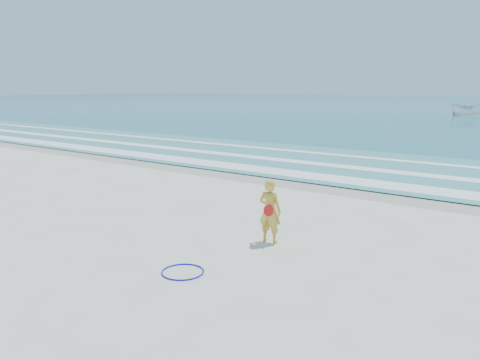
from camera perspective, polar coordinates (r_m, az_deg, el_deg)
The scene contains 9 objects.
ground at distance 10.71m, azimuth -12.52°, elevation -8.70°, with size 400.00×400.00×0.00m, color silver.
wet_sand at distance 17.71m, azimuth 9.90°, elevation -0.67°, with size 400.00×2.40×0.00m, color #B2A893.
shallow at distance 22.22m, azimuth 15.71°, elevation 1.60°, with size 400.00×10.00×0.01m, color #59B7AD.
foam_near at distance 18.85m, azimuth 11.68°, elevation 0.15°, with size 400.00×1.40×0.01m, color white.
foam_mid at distance 21.48m, azimuth 14.94°, elevation 1.34°, with size 400.00×0.90×0.01m, color white.
foam_far at distance 24.55m, azimuth 17.80°, elevation 2.38°, with size 400.00×0.60×0.01m, color white.
hoop at distance 9.50m, azimuth -7.00°, elevation -11.05°, with size 0.85×0.85×0.03m, color #0B10CC.
boat at distance 66.74m, azimuth 26.13°, elevation 7.75°, with size 1.60×4.25×1.64m, color silver.
woman at distance 10.97m, azimuth 3.67°, elevation -3.80°, with size 0.59×0.43×1.52m.
Camera 1 is at (7.68, -6.54, 3.60)m, focal length 35.00 mm.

